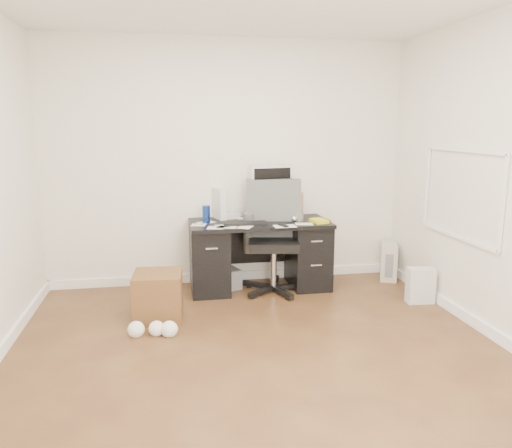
{
  "coord_description": "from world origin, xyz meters",
  "views": [
    {
      "loc": [
        -0.67,
        -3.54,
        1.78
      ],
      "look_at": [
        0.18,
        1.2,
        0.82
      ],
      "focal_mm": 35.0,
      "sensor_mm": 36.0,
      "label": 1
    }
  ],
  "objects_px": {
    "keyboard": "(245,223)",
    "wicker_basket": "(158,296)",
    "desk": "(260,253)",
    "pc_tower": "(389,261)",
    "office_chair": "(274,238)",
    "lcd_monitor": "(271,192)"
  },
  "relations": [
    {
      "from": "keyboard",
      "to": "wicker_basket",
      "type": "relative_size",
      "value": 1.04
    },
    {
      "from": "desk",
      "to": "keyboard",
      "type": "bearing_deg",
      "value": -140.99
    },
    {
      "from": "desk",
      "to": "office_chair",
      "type": "height_order",
      "value": "office_chair"
    },
    {
      "from": "pc_tower",
      "to": "lcd_monitor",
      "type": "bearing_deg",
      "value": -157.69
    },
    {
      "from": "pc_tower",
      "to": "desk",
      "type": "bearing_deg",
      "value": -153.56
    },
    {
      "from": "keyboard",
      "to": "pc_tower",
      "type": "height_order",
      "value": "keyboard"
    },
    {
      "from": "keyboard",
      "to": "wicker_basket",
      "type": "distance_m",
      "value": 1.19
    },
    {
      "from": "office_chair",
      "to": "pc_tower",
      "type": "relative_size",
      "value": 2.92
    },
    {
      "from": "office_chair",
      "to": "wicker_basket",
      "type": "bearing_deg",
      "value": -145.63
    },
    {
      "from": "lcd_monitor",
      "to": "pc_tower",
      "type": "bearing_deg",
      "value": -10.48
    },
    {
      "from": "desk",
      "to": "office_chair",
      "type": "bearing_deg",
      "value": -47.89
    },
    {
      "from": "lcd_monitor",
      "to": "keyboard",
      "type": "bearing_deg",
      "value": -152.15
    },
    {
      "from": "lcd_monitor",
      "to": "keyboard",
      "type": "xyz_separation_m",
      "value": [
        -0.33,
        -0.26,
        -0.29
      ]
    },
    {
      "from": "desk",
      "to": "keyboard",
      "type": "distance_m",
      "value": 0.43
    },
    {
      "from": "desk",
      "to": "pc_tower",
      "type": "height_order",
      "value": "desk"
    },
    {
      "from": "keyboard",
      "to": "office_chair",
      "type": "distance_m",
      "value": 0.35
    },
    {
      "from": "office_chair",
      "to": "pc_tower",
      "type": "bearing_deg",
      "value": 19.22
    },
    {
      "from": "lcd_monitor",
      "to": "desk",
      "type": "bearing_deg",
      "value": -153.83
    },
    {
      "from": "lcd_monitor",
      "to": "pc_tower",
      "type": "relative_size",
      "value": 1.48
    },
    {
      "from": "desk",
      "to": "pc_tower",
      "type": "distance_m",
      "value": 1.57
    },
    {
      "from": "keyboard",
      "to": "lcd_monitor",
      "type": "bearing_deg",
      "value": 40.88
    },
    {
      "from": "lcd_monitor",
      "to": "wicker_basket",
      "type": "relative_size",
      "value": 1.39
    }
  ]
}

